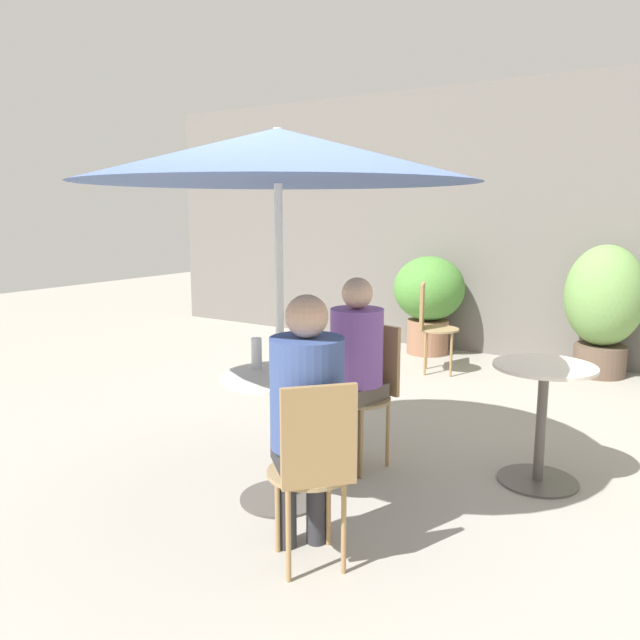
% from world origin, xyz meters
% --- Properties ---
extents(ground_plane, '(20.00, 20.00, 0.00)m').
position_xyz_m(ground_plane, '(0.00, 0.00, 0.00)').
color(ground_plane, '#9E998E').
extents(storefront_wall, '(10.00, 0.06, 3.00)m').
position_xyz_m(storefront_wall, '(0.00, 4.18, 1.50)').
color(storefront_wall, slate).
rests_on(storefront_wall, ground_plane).
extents(cafe_table_near, '(0.66, 0.66, 0.73)m').
position_xyz_m(cafe_table_near, '(-0.13, -0.06, 0.49)').
color(cafe_table_near, '#514C47').
rests_on(cafe_table_near, ground_plane).
extents(cafe_table_far, '(0.60, 0.60, 0.73)m').
position_xyz_m(cafe_table_far, '(1.03, 0.98, 0.47)').
color(cafe_table_far, '#514C47').
rests_on(cafe_table_far, ground_plane).
extents(bistro_chair_0, '(0.45, 0.45, 0.91)m').
position_xyz_m(bistro_chair_0, '(0.43, -0.57, 0.55)').
color(bistro_chair_0, '#997F56').
rests_on(bistro_chair_0, ground_plane).
extents(bistro_chair_1, '(0.40, 0.42, 0.91)m').
position_xyz_m(bistro_chair_1, '(0.02, 0.68, 0.55)').
color(bistro_chair_1, '#997F56').
rests_on(bistro_chair_1, ground_plane).
extents(bistro_chair_2, '(0.43, 0.42, 0.91)m').
position_xyz_m(bistro_chair_2, '(-0.57, 3.03, 0.55)').
color(bistro_chair_2, '#997F56').
rests_on(bistro_chair_2, ground_plane).
extents(seated_person_0, '(0.43, 0.43, 1.27)m').
position_xyz_m(seated_person_0, '(0.32, -0.47, 0.75)').
color(seated_person_0, '#2D2D33').
rests_on(seated_person_0, ground_plane).
extents(seated_person_1, '(0.34, 0.37, 1.23)m').
position_xyz_m(seated_person_1, '(-0.01, 0.54, 0.73)').
color(seated_person_1, brown).
rests_on(seated_person_1, ground_plane).
extents(beer_glass_0, '(0.06, 0.06, 0.18)m').
position_xyz_m(beer_glass_0, '(-0.03, -0.24, 0.82)').
color(beer_glass_0, beige).
rests_on(beer_glass_0, cafe_table_near).
extents(beer_glass_1, '(0.06, 0.06, 0.17)m').
position_xyz_m(beer_glass_1, '(0.01, 0.09, 0.82)').
color(beer_glass_1, silver).
rests_on(beer_glass_1, cafe_table_near).
extents(beer_glass_2, '(0.06, 0.06, 0.18)m').
position_xyz_m(beer_glass_2, '(-0.34, -0.01, 0.82)').
color(beer_glass_2, silver).
rests_on(beer_glass_2, cafe_table_near).
extents(potted_plant_0, '(0.80, 0.80, 1.11)m').
position_xyz_m(potted_plant_0, '(-0.93, 3.81, 0.66)').
color(potted_plant_0, '#93664C').
rests_on(potted_plant_0, ground_plane).
extents(potted_plant_1, '(0.75, 0.75, 1.30)m').
position_xyz_m(potted_plant_1, '(0.90, 3.85, 0.73)').
color(potted_plant_1, brown).
rests_on(potted_plant_1, ground_plane).
extents(umbrella, '(2.10, 2.10, 2.05)m').
position_xyz_m(umbrella, '(-0.13, -0.06, 1.91)').
color(umbrella, silver).
rests_on(umbrella, ground_plane).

